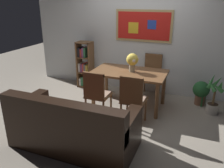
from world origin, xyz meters
TOP-DOWN VIEW (x-y plane):
  - ground_plane at (0.00, 0.00)m, footprint 12.00×12.00m
  - wall_back_with_painting at (0.00, 1.47)m, footprint 5.20×0.14m
  - dining_table at (0.10, 0.50)m, footprint 1.42×0.84m
  - dining_chair_near_right at (0.40, -0.23)m, footprint 0.40×0.41m
  - dining_chair_far_right at (0.39, 1.27)m, footprint 0.40×0.41m
  - dining_chair_near_left at (-0.24, -0.26)m, footprint 0.40×0.41m
  - leather_couch at (-0.22, -1.13)m, footprint 1.80×0.84m
  - bookshelf at (-1.22, 1.15)m, footprint 0.36×0.28m
  - potted_ivy at (1.45, 1.10)m, footprint 0.33×0.33m
  - potted_palm at (1.68, 0.76)m, footprint 0.33×0.36m
  - flower_vase at (0.16, 0.51)m, footprint 0.24×0.23m

SIDE VIEW (x-z plane):
  - ground_plane at x=0.00m, z-range 0.00..0.00m
  - potted_ivy at x=1.45m, z-range 0.00..0.56m
  - leather_couch at x=-0.22m, z-range -0.11..0.73m
  - potted_palm at x=1.68m, z-range -0.07..0.70m
  - bookshelf at x=-1.22m, z-range -0.05..1.06m
  - dining_chair_near_right at x=0.40m, z-range 0.08..0.99m
  - dining_chair_far_right at x=0.39m, z-range 0.08..0.99m
  - dining_chair_near_left at x=-0.24m, z-range 0.08..0.99m
  - dining_table at x=0.10m, z-range 0.26..0.99m
  - flower_vase at x=0.16m, z-range 0.77..1.12m
  - wall_back_with_painting at x=0.00m, z-range 0.00..2.60m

